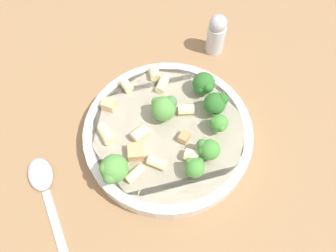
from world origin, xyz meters
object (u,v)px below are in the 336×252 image
rigatoni_1 (191,156)px  rigatoni_4 (186,109)px  chicken_chunk_1 (136,152)px  chicken_chunk_2 (109,105)px  rigatoni_8 (154,73)px  spoon (44,187)px  broccoli_floret_0 (195,167)px  chicken_chunk_0 (184,137)px  rigatoni_0 (106,134)px  pepper_shaker (216,34)px  broccoli_floret_6 (113,169)px  rigatoni_5 (140,133)px  broccoli_floret_4 (216,103)px  broccoli_floret_5 (219,124)px  rigatoni_3 (126,85)px  rigatoni_6 (135,174)px  broccoli_floret_1 (208,149)px  broccoli_floret_2 (204,84)px  rigatoni_7 (162,84)px  rigatoni_2 (157,162)px  pasta_bowl (168,133)px

rigatoni_1 → rigatoni_4: bearing=11.7°
chicken_chunk_1 → chicken_chunk_2: bearing=37.3°
rigatoni_8 → spoon: 0.25m
broccoli_floret_0 → chicken_chunk_0: size_ratio=1.99×
rigatoni_0 → pepper_shaker: 0.27m
rigatoni_1 → chicken_chunk_1: (-0.00, 0.08, -0.00)m
broccoli_floret_6 → spoon: 0.12m
chicken_chunk_1 → rigatoni_5: bearing=-0.6°
broccoli_floret_4 → rigatoni_8: size_ratio=2.02×
broccoli_floret_5 → rigatoni_3: bearing=68.8°
broccoli_floret_6 → rigatoni_6: broccoli_floret_6 is taller
broccoli_floret_1 → rigatoni_3: 0.17m
broccoli_floret_1 → rigatoni_5: 0.11m
broccoli_floret_4 → rigatoni_1: size_ratio=2.12×
rigatoni_6 → chicken_chunk_0: same height
broccoli_floret_5 → broccoli_floret_2: bearing=22.3°
broccoli_floret_0 → chicken_chunk_1: bearing=78.8°
rigatoni_4 → rigatoni_7: 0.06m
rigatoni_1 → rigatoni_3: bearing=46.7°
rigatoni_2 → pepper_shaker: (0.26, -0.07, 0.00)m
rigatoni_8 → rigatoni_5: bearing=177.6°
broccoli_floret_0 → chicken_chunk_2: (0.09, 0.14, -0.01)m
rigatoni_3 → pepper_shaker: size_ratio=0.27×
broccoli_floret_4 → broccoli_floret_1: bearing=176.0°
broccoli_floret_1 → rigatoni_1: bearing=108.1°
broccoli_floret_2 → rigatoni_4: bearing=151.1°
broccoli_floret_1 → rigatoni_4: bearing=28.8°
broccoli_floret_1 → chicken_chunk_2: broccoli_floret_1 is taller
broccoli_floret_1 → rigatoni_8: 0.17m
broccoli_floret_2 → spoon: (-0.18, 0.22, -0.05)m
rigatoni_7 → rigatoni_8: rigatoni_8 is taller
broccoli_floret_2 → rigatoni_8: bearing=75.8°
rigatoni_5 → rigatoni_8: bearing=-2.4°
rigatoni_6 → rigatoni_7: rigatoni_7 is taller
broccoli_floret_0 → chicken_chunk_1: size_ratio=1.47×
broccoli_floret_4 → rigatoni_5: (-0.06, 0.11, -0.02)m
broccoli_floret_1 → pepper_shaker: bearing=0.4°
rigatoni_2 → rigatoni_3: 0.14m
rigatoni_6 → rigatoni_8: bearing=-0.1°
rigatoni_8 → pasta_bowl: bearing=-159.7°
rigatoni_8 → rigatoni_2: bearing=-169.8°
broccoli_floret_2 → rigatoni_7: 0.07m
broccoli_floret_2 → broccoli_floret_4: size_ratio=0.93×
rigatoni_4 → rigatoni_7: (0.04, 0.04, -0.00)m
rigatoni_4 → pepper_shaker: bearing=-12.8°
broccoli_floret_5 → pepper_shaker: size_ratio=0.43×
pasta_bowl → rigatoni_6: bearing=155.7°
rigatoni_0 → rigatoni_2: rigatoni_0 is taller
spoon → broccoli_floret_0: bearing=-78.8°
rigatoni_5 → chicken_chunk_1: size_ratio=1.08×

